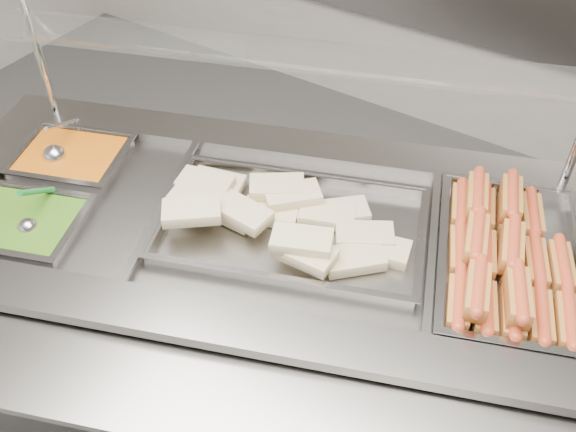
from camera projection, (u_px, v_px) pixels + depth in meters
The scene contains 11 objects.
steam_counter at pixel (273, 322), 2.20m from camera, with size 2.23×1.56×0.98m.
tray_rail at pixel (215, 396), 1.50m from camera, with size 1.93×1.03×0.06m.
sneeze_guard at pixel (287, 56), 1.76m from camera, with size 1.80×0.92×0.48m.
pan_hotdogs at pixel (507, 267), 1.79m from camera, with size 0.55×0.69×0.11m.
pan_wraps at pixel (292, 230), 1.87m from camera, with size 0.85×0.67×0.08m.
pan_beans at pixel (74, 165), 2.11m from camera, with size 0.40×0.36×0.11m.
pan_peas at pixel (26, 231), 1.89m from camera, with size 0.40×0.36×0.11m.
hotdogs_in_buns at pixel (503, 256), 1.75m from camera, with size 0.50×0.61×0.13m.
tortilla_wraps at pixel (280, 215), 1.85m from camera, with size 0.74×0.46×0.11m.
ladle at pixel (55, 154), 2.07m from camera, with size 0.11×0.21×0.15m.
serving_spoon at pixel (30, 221), 1.84m from camera, with size 0.09×0.19×0.16m.
Camera 1 is at (0.69, -0.67, 2.27)m, focal length 40.00 mm.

